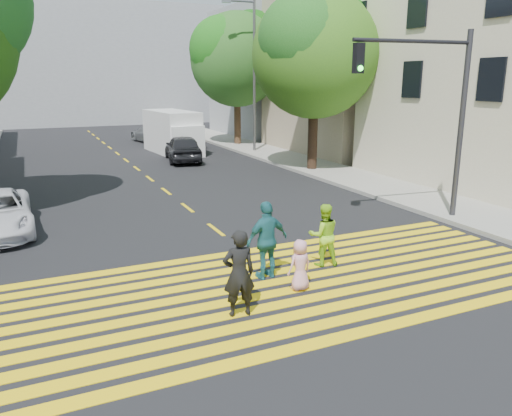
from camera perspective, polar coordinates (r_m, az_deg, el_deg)
ground at (r=10.40m, az=7.01°, el=-11.30°), size 120.00×120.00×0.00m
sidewalk_right at (r=26.98m, az=5.88°, el=4.96°), size 3.00×60.00×0.15m
crosswalk at (r=11.40m, az=3.64°, el=-8.79°), size 13.40×5.30×0.01m
lane_line at (r=31.17m, az=-15.12°, el=5.68°), size 0.12×34.40×0.01m
building_right_tan at (r=33.55m, az=12.49°, el=15.00°), size 10.00×10.00×10.00m
building_right_grey at (r=42.89m, az=3.39°, el=15.12°), size 10.00×10.00×10.00m
backdrop_block at (r=56.18m, az=-20.14°, el=15.16°), size 30.00×8.00×12.00m
tree_right_near at (r=25.18m, az=6.84°, el=17.77°), size 7.78×7.69×8.85m
tree_right_far at (r=35.13m, az=-2.09°, el=17.13°), size 6.91×6.28×9.08m
pedestrian_man at (r=9.71m, az=-1.97°, el=-7.48°), size 0.68×0.49×1.75m
pedestrian_woman at (r=12.44m, az=7.74°, el=-3.06°), size 0.89×0.77×1.57m
pedestrian_child at (r=11.00m, az=5.05°, el=-6.51°), size 0.61×0.44×1.15m
pedestrian_extra at (r=11.50m, az=1.28°, el=-3.69°), size 1.13×0.59×1.84m
dark_car_near at (r=28.64m, az=-8.36°, el=6.80°), size 2.48×4.64×1.50m
silver_car at (r=37.93m, az=-11.92°, el=8.36°), size 2.50×4.76×1.32m
dark_car_parked at (r=35.20m, az=-7.96°, el=8.03°), size 1.56×3.91×1.26m
white_van at (r=31.92m, az=-9.40°, el=8.42°), size 2.53×5.69×2.61m
traffic_signal at (r=16.56m, az=19.69°, el=11.48°), size 4.07×0.66×5.99m
street_lamp at (r=31.51m, az=-0.54°, el=15.84°), size 2.07×0.35×9.15m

